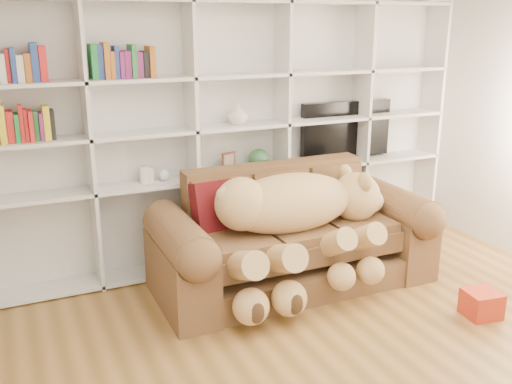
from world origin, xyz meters
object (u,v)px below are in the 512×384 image
teddy_bear (296,217)px  tv (346,131)px  sofa (292,242)px  gift_box (481,304)px

teddy_bear → tv: tv is taller
sofa → gift_box: sofa is taller
sofa → tv: 1.43m
gift_box → tv: tv is taller
teddy_bear → gift_box: 1.59m
sofa → gift_box: size_ratio=9.24×
teddy_bear → tv: 1.46m
sofa → teddy_bear: (-0.07, -0.20, 0.30)m
sofa → teddy_bear: 0.37m
teddy_bear → tv: size_ratio=1.67×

